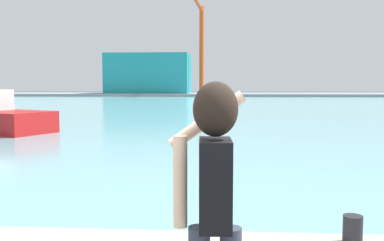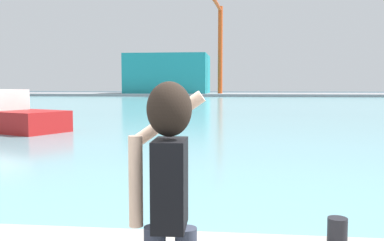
# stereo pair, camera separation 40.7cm
# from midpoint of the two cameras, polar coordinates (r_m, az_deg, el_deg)

# --- Properties ---
(ground_plane) EXTENTS (220.00, 220.00, 0.00)m
(ground_plane) POSITION_cam_midpoint_polar(r_m,az_deg,el_deg) (52.93, 3.48, 2.26)
(ground_plane) COLOR #334751
(harbor_water) EXTENTS (140.00, 100.00, 0.02)m
(harbor_water) POSITION_cam_midpoint_polar(r_m,az_deg,el_deg) (54.93, 3.48, 2.36)
(harbor_water) COLOR #6BA8B2
(harbor_water) RESTS_ON ground_plane
(far_shore_dock) EXTENTS (140.00, 20.00, 0.54)m
(far_shore_dock) POSITION_cam_midpoint_polar(r_m,az_deg,el_deg) (94.90, 3.56, 3.51)
(far_shore_dock) COLOR gray
(far_shore_dock) RESTS_ON ground_plane
(person_photographer) EXTENTS (0.53, 0.55, 1.74)m
(person_photographer) POSITION_cam_midpoint_polar(r_m,az_deg,el_deg) (2.70, -1.49, -9.20)
(person_photographer) COLOR #2D3342
(person_photographer) RESTS_ON quay_promenade
(harbor_bollard) EXTENTS (0.21, 0.21, 0.30)m
(harbor_bollard) POSITION_cam_midpoint_polar(r_m,az_deg,el_deg) (5.01, 18.51, -13.69)
(harbor_bollard) COLOR black
(harbor_bollard) RESTS_ON quay_promenade
(warehouse_left) EXTENTS (17.73, 13.89, 8.56)m
(warehouse_left) POSITION_cam_midpoint_polar(r_m,az_deg,el_deg) (96.02, -5.80, 6.22)
(warehouse_left) COLOR teal
(warehouse_left) RESTS_ON far_shore_dock
(port_crane) EXTENTS (1.56, 12.53, 18.59)m
(port_crane) POSITION_cam_midpoint_polar(r_m,az_deg,el_deg) (91.66, 1.08, 10.74)
(port_crane) COLOR #D84C19
(port_crane) RESTS_ON far_shore_dock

